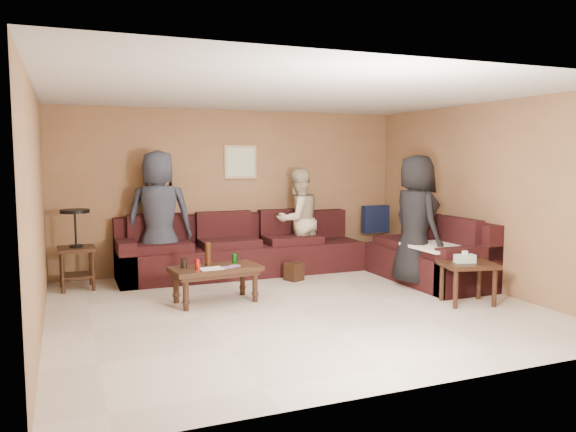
# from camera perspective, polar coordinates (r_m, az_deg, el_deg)

# --- Properties ---
(room) EXTENTS (5.60, 5.50, 2.50)m
(room) POSITION_cam_1_polar(r_m,az_deg,el_deg) (6.50, 0.76, 5.00)
(room) COLOR beige
(room) RESTS_ON ground
(sectional_sofa) EXTENTS (4.65, 2.90, 0.97)m
(sectional_sofa) POSITION_cam_1_polar(r_m,az_deg,el_deg) (8.34, 1.89, -4.01)
(sectional_sofa) COLOR black
(sectional_sofa) RESTS_ON ground
(coffee_table) EXTENTS (1.12, 0.65, 0.73)m
(coffee_table) POSITION_cam_1_polar(r_m,az_deg,el_deg) (6.94, -7.41, -5.64)
(coffee_table) COLOR #331C11
(coffee_table) RESTS_ON ground
(end_table_left) EXTENTS (0.49, 0.49, 1.08)m
(end_table_left) POSITION_cam_1_polar(r_m,az_deg,el_deg) (8.06, -20.72, -3.02)
(end_table_left) COLOR #331C11
(end_table_left) RESTS_ON ground
(side_table_right) EXTENTS (0.71, 0.63, 0.65)m
(side_table_right) POSITION_cam_1_polar(r_m,az_deg,el_deg) (7.15, 17.79, -5.10)
(side_table_right) COLOR #331C11
(side_table_right) RESTS_ON ground
(waste_bin) EXTENTS (0.28, 0.28, 0.26)m
(waste_bin) POSITION_cam_1_polar(r_m,az_deg,el_deg) (8.14, 0.61, -5.66)
(waste_bin) COLOR #331C11
(waste_bin) RESTS_ON ground
(wall_art) EXTENTS (0.52, 0.04, 0.52)m
(wall_art) POSITION_cam_1_polar(r_m,az_deg,el_deg) (8.86, -4.86, 5.50)
(wall_art) COLOR tan
(wall_art) RESTS_ON ground
(person_left) EXTENTS (1.01, 0.75, 1.88)m
(person_left) POSITION_cam_1_polar(r_m,az_deg,el_deg) (8.19, -12.96, -0.01)
(person_left) COLOR #292C39
(person_left) RESTS_ON ground
(person_middle) EXTENTS (0.89, 0.76, 1.59)m
(person_middle) POSITION_cam_1_polar(r_m,az_deg,el_deg) (8.77, 1.03, -0.40)
(person_middle) COLOR beige
(person_middle) RESTS_ON ground
(person_right) EXTENTS (0.58, 0.89, 1.81)m
(person_right) POSITION_cam_1_polar(r_m,az_deg,el_deg) (7.89, 12.86, -0.48)
(person_right) COLOR black
(person_right) RESTS_ON ground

